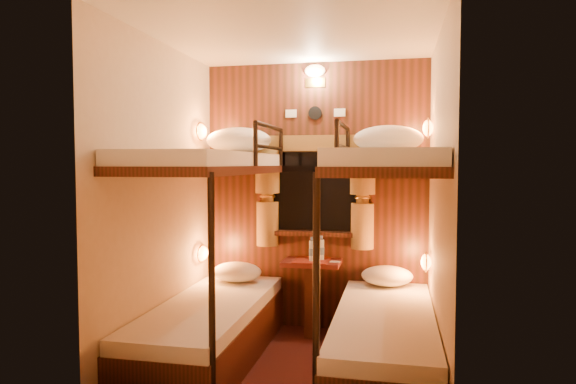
% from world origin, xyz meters
% --- Properties ---
extents(floor, '(2.10, 2.10, 0.00)m').
position_xyz_m(floor, '(0.00, 0.00, 0.00)').
color(floor, black).
rests_on(floor, ground).
extents(ceiling, '(2.10, 2.10, 0.00)m').
position_xyz_m(ceiling, '(0.00, 0.00, 2.40)').
color(ceiling, silver).
rests_on(ceiling, wall_back).
extents(wall_back, '(2.40, 0.00, 2.40)m').
position_xyz_m(wall_back, '(0.00, 1.05, 1.20)').
color(wall_back, '#C6B293').
rests_on(wall_back, floor).
extents(wall_front, '(2.40, 0.00, 2.40)m').
position_xyz_m(wall_front, '(0.00, -1.05, 1.20)').
color(wall_front, '#C6B293').
rests_on(wall_front, floor).
extents(wall_left, '(0.00, 2.40, 2.40)m').
position_xyz_m(wall_left, '(-1.00, 0.00, 1.20)').
color(wall_left, '#C6B293').
rests_on(wall_left, floor).
extents(wall_right, '(0.00, 2.40, 2.40)m').
position_xyz_m(wall_right, '(1.00, 0.00, 1.20)').
color(wall_right, '#C6B293').
rests_on(wall_right, floor).
extents(back_panel, '(2.00, 0.03, 2.40)m').
position_xyz_m(back_panel, '(0.00, 1.04, 1.20)').
color(back_panel, black).
rests_on(back_panel, floor).
extents(bunk_left, '(0.72, 1.90, 1.82)m').
position_xyz_m(bunk_left, '(-0.65, 0.07, 0.56)').
color(bunk_left, black).
rests_on(bunk_left, floor).
extents(bunk_right, '(0.72, 1.90, 1.82)m').
position_xyz_m(bunk_right, '(0.65, 0.07, 0.56)').
color(bunk_right, black).
rests_on(bunk_right, floor).
extents(window, '(1.00, 0.12, 0.79)m').
position_xyz_m(window, '(0.00, 1.00, 1.18)').
color(window, black).
rests_on(window, back_panel).
extents(curtains, '(1.10, 0.22, 1.00)m').
position_xyz_m(curtains, '(0.00, 0.97, 1.26)').
color(curtains, olive).
rests_on(curtains, back_panel).
extents(back_fixtures, '(0.54, 0.09, 0.48)m').
position_xyz_m(back_fixtures, '(0.00, 1.00, 2.25)').
color(back_fixtures, black).
rests_on(back_fixtures, back_panel).
extents(reading_lamps, '(2.00, 0.20, 1.25)m').
position_xyz_m(reading_lamps, '(-0.00, 0.70, 1.24)').
color(reading_lamps, orange).
rests_on(reading_lamps, wall_left).
extents(table, '(0.50, 0.34, 0.66)m').
position_xyz_m(table, '(0.00, 0.85, 0.41)').
color(table, maroon).
rests_on(table, floor).
extents(bottle_left, '(0.06, 0.06, 0.21)m').
position_xyz_m(bottle_left, '(0.01, 0.81, 0.74)').
color(bottle_left, '#99BFE5').
rests_on(bottle_left, table).
extents(bottle_right, '(0.06, 0.06, 0.21)m').
position_xyz_m(bottle_right, '(0.08, 0.88, 0.74)').
color(bottle_right, '#99BFE5').
rests_on(bottle_right, table).
extents(sachet_a, '(0.09, 0.07, 0.01)m').
position_xyz_m(sachet_a, '(0.21, 0.81, 0.65)').
color(sachet_a, silver).
rests_on(sachet_a, table).
extents(sachet_b, '(0.08, 0.08, 0.00)m').
position_xyz_m(sachet_b, '(0.06, 0.92, 0.65)').
color(sachet_b, silver).
rests_on(sachet_b, table).
extents(pillow_lower_left, '(0.44, 0.31, 0.17)m').
position_xyz_m(pillow_lower_left, '(-0.65, 0.74, 0.54)').
color(pillow_lower_left, white).
rests_on(pillow_lower_left, bunk_left).
extents(pillow_lower_right, '(0.44, 0.31, 0.17)m').
position_xyz_m(pillow_lower_right, '(0.65, 0.85, 0.54)').
color(pillow_lower_right, white).
rests_on(pillow_lower_right, bunk_right).
extents(pillow_upper_left, '(0.58, 0.42, 0.23)m').
position_xyz_m(pillow_upper_left, '(-0.65, 0.81, 1.70)').
color(pillow_upper_left, white).
rests_on(pillow_upper_left, bunk_left).
extents(pillow_upper_right, '(0.56, 0.40, 0.22)m').
position_xyz_m(pillow_upper_right, '(0.65, 0.70, 1.70)').
color(pillow_upper_right, white).
rests_on(pillow_upper_right, bunk_right).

